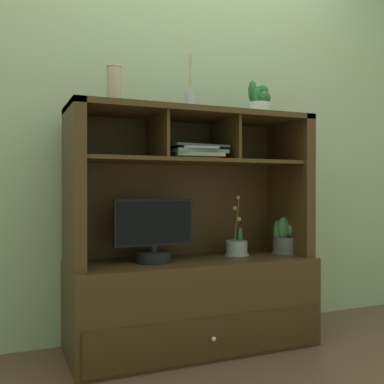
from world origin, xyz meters
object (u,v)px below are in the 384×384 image
(potted_orchid, at_px, (237,247))
(diffuser_bottle, at_px, (190,101))
(media_console, at_px, (191,274))
(tv_monitor, at_px, (154,235))
(potted_fern, at_px, (286,238))
(magazine_stack_left, at_px, (193,152))
(potted_succulent, at_px, (259,102))
(ceramic_vase, at_px, (114,86))

(potted_orchid, bearing_deg, diffuser_bottle, 179.90)
(media_console, bearing_deg, potted_orchid, 3.52)
(tv_monitor, height_order, diffuser_bottle, diffuser_bottle)
(tv_monitor, bearing_deg, media_console, 7.92)
(tv_monitor, bearing_deg, potted_fern, 0.98)
(potted_fern, xyz_separation_m, magazine_stack_left, (-0.61, -0.02, 0.49))
(potted_succulent, bearing_deg, diffuser_bottle, 178.28)
(potted_fern, height_order, magazine_stack_left, magazine_stack_left)
(potted_orchid, bearing_deg, ceramic_vase, -177.79)
(tv_monitor, height_order, potted_fern, tv_monitor)
(potted_orchid, height_order, potted_succulent, potted_succulent)
(media_console, distance_m, ceramic_vase, 1.09)
(tv_monitor, bearing_deg, potted_orchid, 5.45)
(potted_fern, bearing_deg, media_console, 178.34)
(ceramic_vase, bearing_deg, magazine_stack_left, -3.15)
(magazine_stack_left, relative_size, diffuser_bottle, 1.03)
(potted_orchid, distance_m, magazine_stack_left, 0.62)
(magazine_stack_left, xyz_separation_m, ceramic_vase, (-0.43, 0.02, 0.33))
(potted_fern, relative_size, diffuser_bottle, 0.67)
(magazine_stack_left, bearing_deg, ceramic_vase, 176.85)
(diffuser_bottle, bearing_deg, magazine_stack_left, -94.21)
(potted_orchid, relative_size, potted_succulent, 1.59)
(potted_orchid, bearing_deg, potted_succulent, -5.09)
(tv_monitor, distance_m, ceramic_vase, 0.80)
(magazine_stack_left, relative_size, ceramic_vase, 1.63)
(potted_fern, distance_m, ceramic_vase, 1.33)
(tv_monitor, height_order, potted_succulent, potted_succulent)
(potted_fern, distance_m, magazine_stack_left, 0.78)
(media_console, distance_m, potted_orchid, 0.32)
(potted_succulent, bearing_deg, media_console, -179.26)
(media_console, bearing_deg, tv_monitor, -172.08)
(diffuser_bottle, bearing_deg, media_console, -90.00)
(tv_monitor, relative_size, ceramic_vase, 2.06)
(ceramic_vase, bearing_deg, potted_succulent, 1.03)
(tv_monitor, relative_size, diffuser_bottle, 1.30)
(potted_succulent, height_order, ceramic_vase, potted_succulent)
(diffuser_bottle, bearing_deg, ceramic_vase, -176.24)
(media_console, xyz_separation_m, potted_fern, (0.61, -0.02, 0.18))
(magazine_stack_left, height_order, potted_succulent, potted_succulent)
(potted_fern, bearing_deg, ceramic_vase, 179.58)
(potted_orchid, xyz_separation_m, magazine_stack_left, (-0.30, -0.05, 0.54))
(potted_orchid, height_order, magazine_stack_left, magazine_stack_left)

